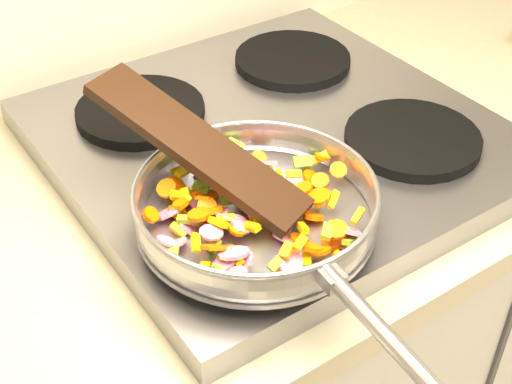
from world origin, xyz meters
TOP-DOWN VIEW (x-y plane):
  - cooktop at (-0.70, 1.67)m, footprint 0.60×0.60m
  - grate_fl at (-0.84, 1.52)m, footprint 0.19×0.19m
  - grate_fr at (-0.56, 1.52)m, footprint 0.19×0.19m
  - grate_bl at (-0.84, 1.81)m, footprint 0.19×0.19m
  - grate_br at (-0.56, 1.81)m, footprint 0.19×0.19m
  - saute_pan at (-0.84, 1.49)m, footprint 0.32×0.49m
  - vegetable_heap at (-0.86, 1.50)m, footprint 0.26×0.26m
  - wooden_spatula at (-0.87, 1.58)m, footprint 0.17×0.29m

SIDE VIEW (x-z plane):
  - cooktop at x=-0.70m, z-range 0.90..0.94m
  - grate_fl at x=-0.84m, z-range 0.94..0.96m
  - grate_fr at x=-0.56m, z-range 0.94..0.96m
  - grate_bl at x=-0.84m, z-range 0.94..0.96m
  - grate_br at x=-0.56m, z-range 0.94..0.96m
  - vegetable_heap at x=-0.86m, z-range 0.95..1.00m
  - saute_pan at x=-0.84m, z-range 0.96..1.01m
  - wooden_spatula at x=-0.87m, z-range 0.97..1.08m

